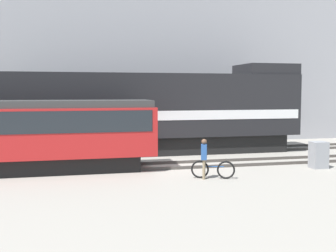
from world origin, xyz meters
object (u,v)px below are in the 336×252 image
streetcar (17,132)px  person (204,155)px  freight_locomotive (148,112)px  bicycle (213,169)px  signal_box (319,155)px

streetcar → person: streetcar is taller
freight_locomotive → person: 7.40m
freight_locomotive → bicycle: (1.29, -7.21, -1.97)m
streetcar → person: size_ratio=7.26×
streetcar → bicycle: (7.69, -2.92, -1.40)m
streetcar → freight_locomotive: bearing=33.9°
bicycle → freight_locomotive: bearing=100.2°
bicycle → signal_box: size_ratio=1.38×
person → streetcar: bearing=158.2°
bicycle → streetcar: bearing=159.2°
freight_locomotive → streetcar: (-6.39, -4.29, -0.57)m
streetcar → signal_box: bearing=-8.1°
bicycle → signal_box: (5.40, 1.06, 0.24)m
bicycle → person: 0.71m
person → freight_locomotive: bearing=97.2°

